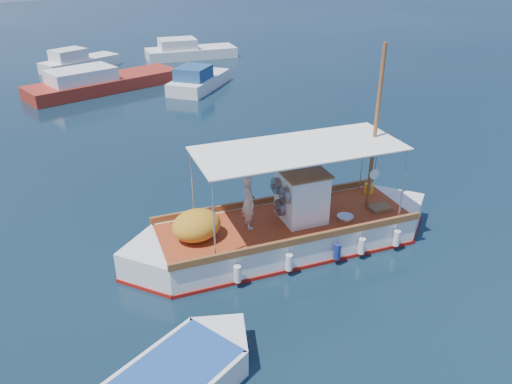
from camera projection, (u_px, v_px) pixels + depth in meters
ground at (284, 232)px, 16.71m from camera, size 160.00×160.00×0.00m
fishing_caique at (283, 232)px, 15.65m from camera, size 10.01×4.92×6.38m
bg_boat_n at (100, 83)px, 32.23m from camera, size 10.06×3.50×1.80m
bg_boat_ne at (198, 82)px, 32.58m from camera, size 5.67×4.79×1.80m
bg_boat_e at (188, 52)px, 41.28m from camera, size 7.74×4.73×1.80m
bg_boat_far_n at (78, 63)px, 37.57m from camera, size 6.12×3.27×1.80m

